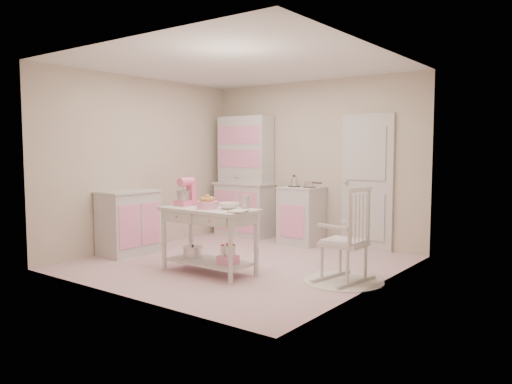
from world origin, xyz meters
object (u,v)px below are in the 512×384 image
at_px(work_table, 209,241).
at_px(bread_basket, 207,205).
at_px(base_cabinet, 128,223).
at_px(rocking_chair, 344,234).
at_px(stove, 301,215).
at_px(hutch, 244,176).
at_px(stand_mixer, 185,192).

bearing_deg(work_table, bread_basket, -68.20).
distance_m(base_cabinet, rocking_chair, 3.21).
distance_m(stove, base_cabinet, 2.67).
relative_size(hutch, rocking_chair, 1.89).
xyz_separation_m(rocking_chair, work_table, (-1.51, -0.62, -0.15)).
relative_size(rocking_chair, work_table, 0.92).
bearing_deg(stove, work_table, -88.10).
distance_m(work_table, bread_basket, 0.45).
height_order(hutch, stove, hutch).
distance_m(rocking_chair, work_table, 1.63).
bearing_deg(hutch, stand_mixer, -69.48).
height_order(rocking_chair, stand_mixer, stand_mixer).
relative_size(stand_mixer, bread_basket, 1.36).
distance_m(hutch, stove, 1.33).
height_order(stove, rocking_chair, rocking_chair).
bearing_deg(work_table, stove, 91.90).
height_order(hutch, base_cabinet, hutch).
height_order(work_table, bread_basket, bread_basket).
bearing_deg(stove, bread_basket, -87.64).
bearing_deg(stand_mixer, base_cabinet, 176.34).
bearing_deg(rocking_chair, hutch, 158.84).
xyz_separation_m(hutch, stand_mixer, (0.85, -2.28, -0.07)).
bearing_deg(stand_mixer, bread_basket, -8.50).
bearing_deg(base_cabinet, hutch, 79.91).
bearing_deg(rocking_chair, work_table, -147.59).
distance_m(base_cabinet, stand_mixer, 1.35).
distance_m(stove, bread_basket, 2.34).
height_order(base_cabinet, rocking_chair, rocking_chair).
bearing_deg(work_table, stand_mixer, 177.27).
xyz_separation_m(stove, bread_basket, (0.09, -2.30, 0.39)).
bearing_deg(stove, rocking_chair, -45.98).
bearing_deg(hutch, stove, -2.39).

